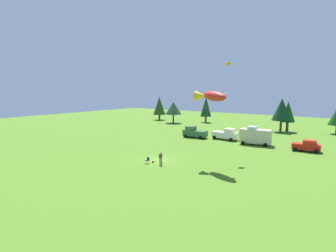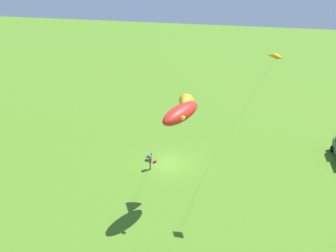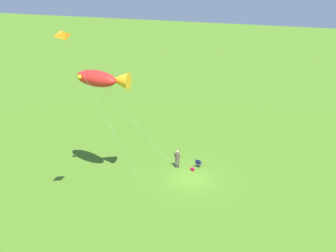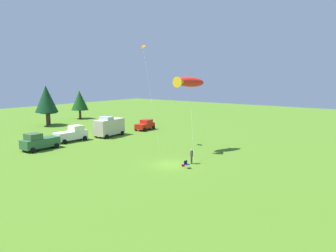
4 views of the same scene
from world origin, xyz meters
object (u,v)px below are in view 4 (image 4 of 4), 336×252
Objects in this scene: person_kite_flyer at (192,155)px; folding_chair at (186,164)px; truck_green_flatbed at (39,142)px; kite_delta_orange at (142,47)px; truck_white_pickup at (72,134)px; kite_large_fish at (187,82)px; car_red_sedan at (145,125)px; van_camper_beige at (109,126)px; backpack_on_grass at (183,165)px.

person_kite_flyer reaches higher than folding_chair.
truck_green_flatbed is 0.35× the size of kite_delta_orange.
kite_delta_orange is (4.22, 11.16, 12.84)m from person_kite_flyer.
folding_chair is 0.16× the size of truck_white_pickup.
kite_large_fish reaches higher than truck_white_pickup.
truck_white_pickup reaches higher than car_red_sedan.
car_red_sedan is at bearing -5.18° from truck_white_pickup.
truck_white_pickup reaches higher than person_kite_flyer.
person_kite_flyer is 21.43m from van_camper_beige.
folding_chair reaches higher than backpack_on_grass.
folding_chair is at bearing -145.72° from kite_large_fish.
truck_green_flatbed is (-6.60, 20.36, 0.08)m from person_kite_flyer.
van_camper_beige reaches higher than folding_chair.
person_kite_flyer is 2.12× the size of folding_chair.
van_camper_beige reaches higher than car_red_sedan.
kite_delta_orange reaches higher than van_camper_beige.
van_camper_beige is at bearing 149.51° from person_kite_flyer.
car_red_sedan reaches higher than folding_chair.
backpack_on_grass is 0.03× the size of kite_large_fish.
truck_white_pickup is 0.36× the size of kite_delta_orange.
backpack_on_grass is 0.06× the size of truck_green_flatbed.
kite_delta_orange is (10.82, -9.21, 12.76)m from truck_green_flatbed.
truck_green_flatbed is (-5.14, 20.21, 0.99)m from backpack_on_grass.
truck_green_flatbed and truck_white_pickup have the same top height.
kite_large_fish is at bearing -128.46° from car_red_sedan.
truck_white_pickup reaches higher than folding_chair.
backpack_on_grass is at bearing 162.23° from folding_chair.
kite_delta_orange is (-1.95, -9.36, 12.22)m from van_camper_beige.
kite_large_fish is at bearing 80.09° from van_camper_beige.
person_kite_flyer is at bearing 106.18° from truck_green_flatbed.
car_red_sedan is at bearing 152.28° from folding_chair.
folding_chair is 26.44m from car_red_sedan.
folding_chair is 22.55m from truck_white_pickup.
truck_white_pickup is (1.25, 21.77, 0.99)m from backpack_on_grass.
truck_white_pickup is 6.55m from van_camper_beige.
kite_large_fish reaches higher than car_red_sedan.
kite_large_fish reaches higher than person_kite_flyer.
kite_large_fish is 8.46m from kite_delta_orange.
kite_delta_orange is (6.07, 11.72, 13.37)m from folding_chair.
kite_delta_orange reaches higher than kite_large_fish.
kite_large_fish reaches higher than van_camper_beige.
kite_large_fish is at bearing 31.56° from backpack_on_grass.
van_camper_beige is at bearing -10.55° from truck_white_pickup.
kite_large_fish reaches higher than truck_green_flatbed.
person_kite_flyer is 1.72m from backpack_on_grass.
kite_large_fish is at bearing 115.55° from person_kite_flyer.
backpack_on_grass is at bearing -136.40° from car_red_sedan.
backpack_on_grass is at bearing -91.40° from truck_white_pickup.
folding_chair is (-1.84, -0.56, -0.53)m from person_kite_flyer.
kite_large_fish reaches higher than backpack_on_grass.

